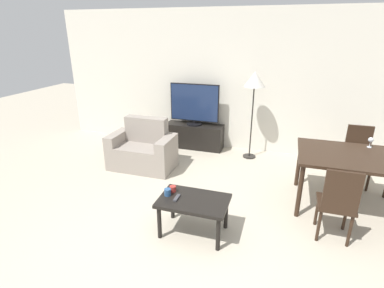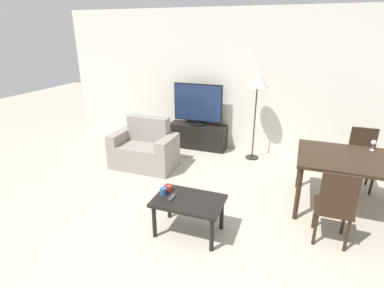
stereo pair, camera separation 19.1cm
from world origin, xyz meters
name	(u,v)px [view 1 (the left image)]	position (x,y,z in m)	size (l,w,h in m)	color
ground_plane	(183,258)	(0.00, 0.00, 0.00)	(18.00, 18.00, 0.00)	#B2A893
wall_back	(241,82)	(0.00, 3.41, 1.35)	(7.69, 0.06, 2.70)	silver
armchair	(143,150)	(-1.43, 1.96, 0.31)	(1.12, 0.64, 0.87)	gray
tv_stand	(194,136)	(-0.85, 3.15, 0.25)	(1.18, 0.37, 0.50)	black
tv	(194,104)	(-0.85, 3.15, 0.91)	(0.99, 0.32, 0.83)	black
coffee_table	(194,204)	(-0.02, 0.45, 0.39)	(0.81, 0.53, 0.46)	black
dining_table	(352,161)	(1.79, 1.64, 0.69)	(1.36, 1.01, 0.77)	black
dining_chair_near	(338,201)	(1.55, 0.82, 0.51)	(0.40, 0.40, 0.93)	black
dining_chair_far	(358,153)	(2.03, 2.45, 0.51)	(0.40, 0.40, 0.93)	black
floor_lamp	(255,83)	(0.31, 2.98, 1.43)	(0.38, 0.38, 1.63)	black
remote_primary	(177,198)	(-0.22, 0.41, 0.47)	(0.04, 0.15, 0.02)	#38383D
cup_white_near	(168,192)	(-0.35, 0.45, 0.50)	(0.08, 0.08, 0.09)	navy
cup_colored_far	(173,189)	(-0.32, 0.55, 0.50)	(0.08, 0.08, 0.07)	maroon
wine_glass_center	(371,140)	(2.05, 2.01, 0.88)	(0.07, 0.07, 0.15)	silver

